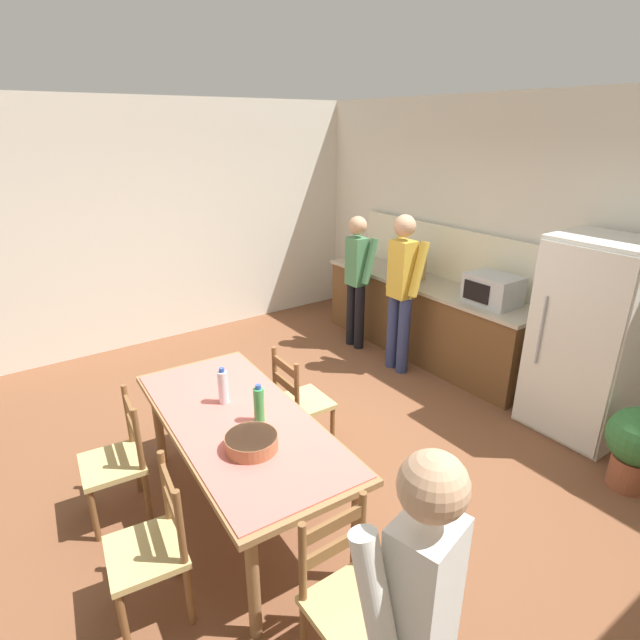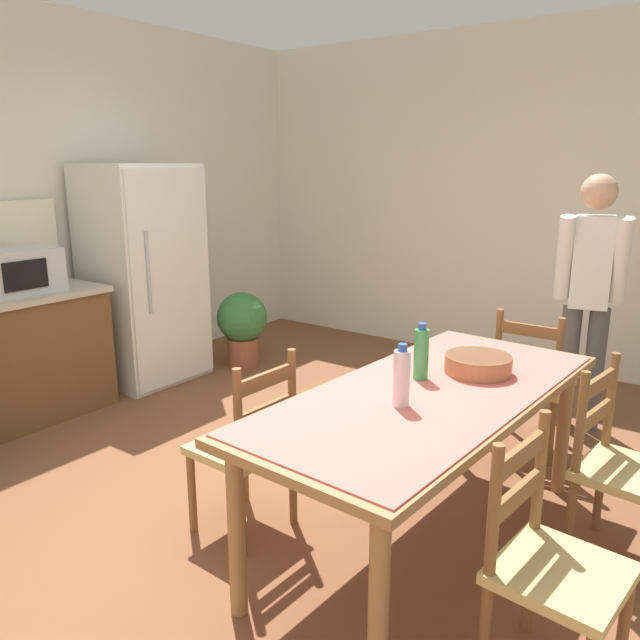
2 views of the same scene
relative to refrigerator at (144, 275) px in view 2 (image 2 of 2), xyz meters
name	(u,v)px [view 2 (image 2 of 2)]	position (x,y,z in m)	size (l,w,h in m)	color
ground_plane	(274,510)	(-0.98, -2.19, -0.88)	(8.32, 8.32, 0.00)	brown
wall_right	(512,199)	(2.28, -2.19, 0.57)	(0.12, 5.20, 2.90)	silver
refrigerator	(144,275)	(0.00, 0.00, 0.00)	(0.80, 0.73, 1.76)	silver
microwave	(17,271)	(-1.03, 0.02, 0.17)	(0.50, 0.39, 0.30)	#B2B7BC
dining_table	(429,407)	(-0.77, -2.95, -0.19)	(2.02, 0.97, 0.77)	olive
bottle_near_centre	(402,378)	(-1.02, -2.94, 0.02)	(0.07, 0.07, 0.27)	silver
bottle_off_centre	(421,353)	(-0.67, -2.85, 0.02)	(0.07, 0.07, 0.27)	green
serving_bowl	(478,363)	(-0.43, -3.03, -0.05)	(0.32, 0.32, 0.09)	#9E6642
chair_side_near_right	(621,468)	(-0.36, -3.70, -0.44)	(0.47, 0.45, 0.91)	brown
chair_head_end	(531,383)	(0.51, -3.02, -0.44)	(0.40, 0.42, 0.91)	brown
chair_side_near_left	(550,566)	(-1.25, -3.65, -0.44)	(0.46, 0.44, 0.91)	brown
chair_side_far_left	(247,446)	(-1.18, -2.20, -0.44)	(0.43, 0.41, 0.91)	brown
person_by_table	(589,290)	(1.06, -3.17, 0.08)	(0.35, 0.47, 1.70)	#4C4C4C
potted_plant	(242,324)	(0.68, -0.43, -0.49)	(0.44, 0.44, 0.67)	brown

